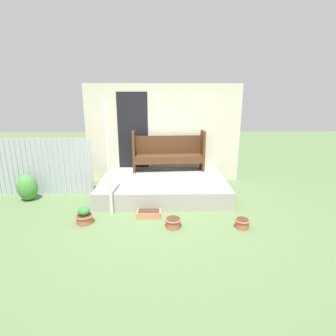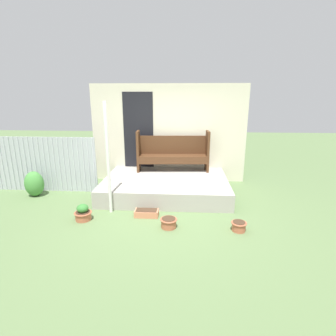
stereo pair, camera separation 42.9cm
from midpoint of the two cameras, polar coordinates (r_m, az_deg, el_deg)
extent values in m
plane|color=#5B7547|center=(5.46, -3.60, -9.50)|extent=(24.00, 24.00, 0.00)
cube|color=#A8A399|center=(6.33, -2.95, -3.97)|extent=(2.93, 2.06, 0.38)
cube|color=beige|center=(7.09, -2.80, 7.42)|extent=(4.13, 0.06, 2.60)
cube|color=black|center=(7.11, -9.38, 7.99)|extent=(0.80, 0.02, 2.00)
cube|color=#ADB2B7|center=(7.10, -30.20, 0.14)|extent=(3.14, 0.02, 1.35)
cylinder|color=silver|center=(7.37, -33.96, 0.08)|extent=(0.04, 0.04, 1.35)
cylinder|color=silver|center=(7.30, -33.17, 0.08)|extent=(0.04, 0.04, 1.35)
cylinder|color=silver|center=(7.24, -32.36, 0.09)|extent=(0.04, 0.04, 1.35)
cylinder|color=silver|center=(7.18, -31.54, 0.09)|extent=(0.04, 0.04, 1.35)
cylinder|color=silver|center=(7.12, -30.70, 0.10)|extent=(0.04, 0.04, 1.35)
cylinder|color=silver|center=(7.06, -29.85, 0.10)|extent=(0.04, 0.04, 1.35)
cylinder|color=silver|center=(7.00, -28.99, 0.11)|extent=(0.04, 0.04, 1.35)
cylinder|color=silver|center=(6.94, -28.11, 0.11)|extent=(0.04, 0.04, 1.35)
cylinder|color=silver|center=(6.89, -27.21, 0.12)|extent=(0.04, 0.04, 1.35)
cylinder|color=silver|center=(6.84, -26.31, 0.13)|extent=(0.04, 0.04, 1.35)
cylinder|color=silver|center=(6.79, -25.38, 0.13)|extent=(0.04, 0.04, 1.35)
cylinder|color=silver|center=(6.74, -24.45, 0.14)|extent=(0.04, 0.04, 1.35)
cylinder|color=silver|center=(6.69, -23.50, 0.14)|extent=(0.04, 0.04, 1.35)
cylinder|color=silver|center=(6.64, -22.54, 0.15)|extent=(0.04, 0.04, 1.35)
cylinder|color=silver|center=(6.60, -21.57, 0.15)|extent=(0.04, 0.04, 1.35)
cylinder|color=silver|center=(6.56, -20.58, 0.16)|extent=(0.04, 0.04, 1.35)
cylinder|color=silver|center=(6.52, -19.58, 0.17)|extent=(0.04, 0.04, 1.35)
cylinder|color=silver|center=(6.48, -18.57, 0.17)|extent=(0.04, 0.04, 1.35)
cylinder|color=white|center=(5.15, -15.16, 1.50)|extent=(0.06, 0.06, 2.21)
cube|color=#4C2D19|center=(6.81, -9.24, 3.50)|extent=(0.09, 0.40, 1.05)
cube|color=#4C2D19|center=(6.90, 5.78, 3.78)|extent=(0.09, 0.40, 1.05)
cube|color=#4C2D19|center=(6.82, -1.67, 2.62)|extent=(1.75, 0.51, 0.04)
cube|color=#4C2D19|center=(6.67, -1.58, 1.47)|extent=(1.73, 0.14, 0.15)
cube|color=#4C2D19|center=(6.94, -1.77, 5.07)|extent=(1.73, 0.15, 0.48)
cylinder|color=#B26042|center=(5.28, -19.99, -10.43)|extent=(0.29, 0.29, 0.16)
torus|color=#B26042|center=(5.25, -20.06, -9.76)|extent=(0.33, 0.33, 0.02)
cylinder|color=#422D1E|center=(5.24, -20.08, -9.60)|extent=(0.27, 0.27, 0.01)
ellipsoid|color=#387A33|center=(5.21, -20.16, -8.85)|extent=(0.22, 0.22, 0.16)
cylinder|color=#B26042|center=(4.82, -1.46, -11.92)|extent=(0.27, 0.27, 0.17)
torus|color=#B26042|center=(4.79, -1.47, -11.14)|extent=(0.31, 0.31, 0.02)
cylinder|color=#422D1E|center=(4.78, -1.47, -10.97)|extent=(0.25, 0.25, 0.01)
cylinder|color=#B26042|center=(4.93, 13.42, -11.75)|extent=(0.24, 0.24, 0.16)
torus|color=#B26042|center=(4.90, 13.47, -11.02)|extent=(0.27, 0.27, 0.02)
cylinder|color=#422D1E|center=(4.90, 13.48, -10.85)|extent=(0.22, 0.22, 0.01)
cube|color=tan|center=(5.24, -6.57, -9.93)|extent=(0.47, 0.23, 0.13)
cube|color=#422D1E|center=(5.21, -6.59, -9.26)|extent=(0.41, 0.20, 0.01)
ellipsoid|color=#478C3D|center=(6.81, -29.92, -3.73)|extent=(0.44, 0.39, 0.60)
camera|label=1|loc=(0.21, -92.23, -0.63)|focal=28.00mm
camera|label=2|loc=(0.21, 87.77, 0.63)|focal=28.00mm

